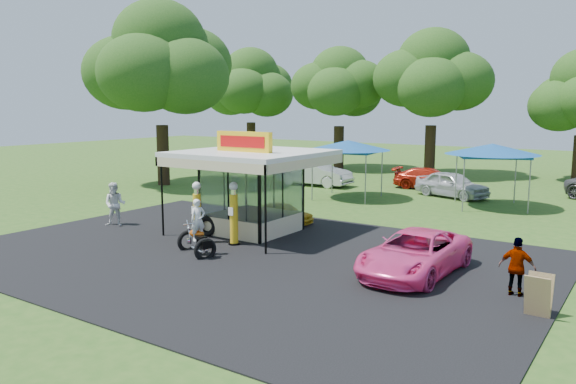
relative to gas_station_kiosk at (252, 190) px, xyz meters
name	(u,v)px	position (x,y,z in m)	size (l,w,h in m)	color
ground	(207,269)	(2.00, -4.99, -1.78)	(120.00, 120.00, 0.00)	#2C551A
asphalt_apron	(246,255)	(2.00, -2.99, -1.76)	(20.00, 14.00, 0.04)	black
gas_station_kiosk	(252,190)	(0.00, 0.00, 0.00)	(5.40, 5.40, 4.18)	white
gas_pump_left	(197,214)	(-0.58, -2.65, -0.65)	(0.44, 0.44, 2.37)	black
gas_pump_right	(234,215)	(0.76, -2.11, -0.63)	(0.45, 0.45, 2.41)	black
motorcycle	(197,233)	(0.61, -3.91, -0.97)	(1.83, 1.38, 2.08)	black
spare_tires	(206,226)	(-1.16, -1.52, -1.37)	(1.06, 0.90, 0.85)	black
a_frame_sign	(538,296)	(11.60, -3.52, -1.23)	(0.61, 0.55, 1.08)	#593819
kiosk_car	(283,213)	(0.00, 2.21, -1.30)	(1.13, 2.82, 0.96)	yellow
pink_sedan	(415,253)	(7.73, -1.83, -1.11)	(2.24, 4.86, 1.35)	#FF4597
spectator_west	(115,204)	(-5.72, -2.32, -0.83)	(0.93, 0.72, 1.91)	white
spectator_east_b	(517,267)	(10.81, -2.24, -0.95)	(0.98, 0.41, 1.66)	gray
bg_car_a	(314,173)	(-5.19, 13.38, -0.95)	(1.76, 5.05, 1.66)	beige
bg_car_b	(430,179)	(1.70, 16.07, -1.13)	(1.84, 4.53, 1.31)	red
bg_car_c	(452,184)	(3.89, 13.62, -1.04)	(1.75, 4.34, 1.48)	#BCBDC1
tent_west	(348,146)	(-0.90, 9.98, 1.19)	(4.70, 4.70, 3.29)	gray
tent_east	(492,150)	(6.54, 11.55, 1.19)	(4.70, 4.70, 3.29)	gray
oak_far_a	(251,91)	(-18.54, 23.85, 4.77)	(8.69, 8.69, 10.29)	black
oak_far_b	(339,93)	(-8.77, 23.14, 4.46)	(8.20, 8.20, 9.78)	black
oak_far_c	(432,85)	(-0.87, 23.01, 4.96)	(9.01, 9.01, 10.62)	black
oak_near	(160,73)	(-13.65, 8.06, 5.53)	(10.13, 10.13, 11.66)	black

